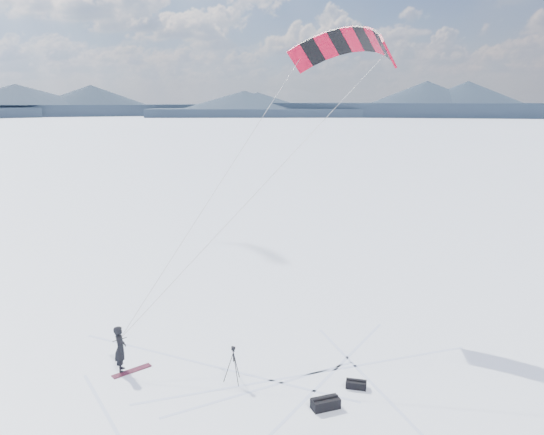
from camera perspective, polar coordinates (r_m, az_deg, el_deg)
name	(u,v)px	position (r m, az deg, el deg)	size (l,w,h in m)	color
ground	(234,414)	(18.25, -4.16, -20.32)	(1800.00, 1800.00, 0.00)	white
horizon_hills	(231,289)	(16.34, -4.39, -7.72)	(704.00, 704.00, 9.84)	black
snow_tracks	(223,430)	(17.54, -5.30, -21.84)	(17.62, 14.39, 0.01)	#B1BEDE
snowkiter	(122,371)	(21.35, -15.86, -15.57)	(0.65, 0.43, 1.79)	black
snowboard	(132,371)	(21.20, -14.85, -15.65)	(1.50, 0.28, 0.04)	maroon
tripod	(233,359)	(19.54, -4.17, -14.98)	(0.66, 0.63, 1.35)	black
gear_bag_a	(325,403)	(18.46, 5.77, -19.26)	(0.94, 0.46, 0.41)	black
gear_bag_b	(356,384)	(19.70, 9.04, -17.29)	(0.78, 0.69, 0.33)	black
power_kite	(346,48)	(25.89, 7.98, 17.63)	(12.59, 6.63, 11.92)	#B40622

